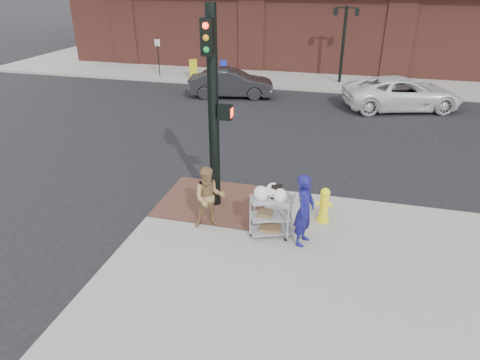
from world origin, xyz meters
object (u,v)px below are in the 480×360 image
(utility_cart, at_px, (271,213))
(fire_hydrant, at_px, (324,205))
(woman_blue, at_px, (304,210))
(traffic_signal_pole, at_px, (214,106))
(lamp_post, at_px, (344,36))
(pedestrian_tan, at_px, (209,198))
(sedan_dark, at_px, (231,83))
(minivan_white, at_px, (402,93))

(utility_cart, bearing_deg, fire_hydrant, 38.27)
(fire_hydrant, bearing_deg, woman_blue, -109.64)
(traffic_signal_pole, height_order, utility_cart, traffic_signal_pole)
(lamp_post, distance_m, pedestrian_tan, 16.55)
(utility_cart, bearing_deg, sedan_dark, 109.73)
(woman_blue, relative_size, fire_hydrant, 1.85)
(sedan_dark, relative_size, minivan_white, 0.80)
(sedan_dark, height_order, minivan_white, minivan_white)
(sedan_dark, distance_m, minivan_white, 8.18)
(traffic_signal_pole, xyz_separation_m, utility_cart, (1.67, -1.07, -2.10))
(lamp_post, relative_size, sedan_dark, 0.95)
(woman_blue, relative_size, pedestrian_tan, 1.09)
(minivan_white, relative_size, fire_hydrant, 5.75)
(pedestrian_tan, bearing_deg, lamp_post, 59.91)
(traffic_signal_pole, relative_size, pedestrian_tan, 3.23)
(traffic_signal_pole, height_order, sedan_dark, traffic_signal_pole)
(pedestrian_tan, xyz_separation_m, minivan_white, (5.27, 12.15, -0.19))
(utility_cart, distance_m, fire_hydrant, 1.47)
(woman_blue, xyz_separation_m, fire_hydrant, (0.38, 1.06, -0.38))
(fire_hydrant, bearing_deg, traffic_signal_pole, 176.74)
(lamp_post, distance_m, traffic_signal_pole, 15.43)
(fire_hydrant, bearing_deg, utility_cart, -141.73)
(lamp_post, bearing_deg, traffic_signal_pole, -99.24)
(woman_blue, distance_m, pedestrian_tan, 2.27)
(woman_blue, distance_m, utility_cart, 0.83)
(minivan_white, bearing_deg, traffic_signal_pole, 136.78)
(traffic_signal_pole, distance_m, pedestrian_tan, 2.20)
(sedan_dark, bearing_deg, utility_cart, -170.97)
(minivan_white, bearing_deg, fire_hydrant, 149.81)
(pedestrian_tan, bearing_deg, woman_blue, -25.68)
(lamp_post, height_order, minivan_white, lamp_post)
(pedestrian_tan, bearing_deg, utility_cart, -21.77)
(woman_blue, relative_size, utility_cart, 1.31)
(sedan_dark, bearing_deg, fire_hydrant, -164.63)
(traffic_signal_pole, xyz_separation_m, pedestrian_tan, (0.18, -1.08, -1.91))
(sedan_dark, bearing_deg, pedestrian_tan, -177.37)
(minivan_white, height_order, fire_hydrant, minivan_white)
(sedan_dark, xyz_separation_m, minivan_white, (8.18, -0.11, 0.04))
(minivan_white, bearing_deg, utility_cart, 145.68)
(pedestrian_tan, relative_size, sedan_dark, 0.37)
(pedestrian_tan, relative_size, fire_hydrant, 1.69)
(sedan_dark, height_order, utility_cart, utility_cart)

